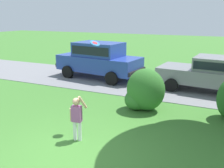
{
  "coord_description": "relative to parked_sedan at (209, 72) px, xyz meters",
  "views": [
    {
      "loc": [
        3.19,
        -4.39,
        3.28
      ],
      "look_at": [
        -0.11,
        2.81,
        1.1
      ],
      "focal_mm": 39.93,
      "sensor_mm": 36.0,
      "label": 1
    }
  ],
  "objects": [
    {
      "name": "parked_sedan",
      "position": [
        0.0,
        0.0,
        0.0
      ],
      "size": [
        4.54,
        2.38,
        1.56
      ],
      "color": "gray",
      "rests_on": "ground"
    },
    {
      "name": "parked_suv",
      "position": [
        -5.6,
        0.14,
        0.23
      ],
      "size": [
        4.88,
        2.5,
        1.92
      ],
      "color": "#28429E",
      "rests_on": "ground"
    },
    {
      "name": "ground_plane",
      "position": [
        -2.62,
        -7.19,
        -0.85
      ],
      "size": [
        80.0,
        80.0,
        0.0
      ],
      "primitive_type": "plane",
      "color": "#3D752D"
    },
    {
      "name": "child_thrower",
      "position": [
        -2.85,
        -6.38,
        -0.13
      ],
      "size": [
        0.44,
        0.3,
        1.29
      ],
      "color": "white",
      "rests_on": "ground"
    },
    {
      "name": "frisbee",
      "position": [
        -2.76,
        -5.47,
        1.69
      ],
      "size": [
        0.28,
        0.28,
        0.18
      ],
      "color": "#337FDB"
    },
    {
      "name": "driveway_strip",
      "position": [
        -2.62,
        -0.14,
        -0.84
      ],
      "size": [
        28.0,
        4.4,
        0.02
      ],
      "primitive_type": "cube",
      "color": "slate",
      "rests_on": "ground"
    },
    {
      "name": "shrub_near_tree",
      "position": [
        -1.92,
        -3.45,
        -0.16
      ],
      "size": [
        1.41,
        1.12,
        1.51
      ],
      "color": "#33702B",
      "rests_on": "ground"
    }
  ]
}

